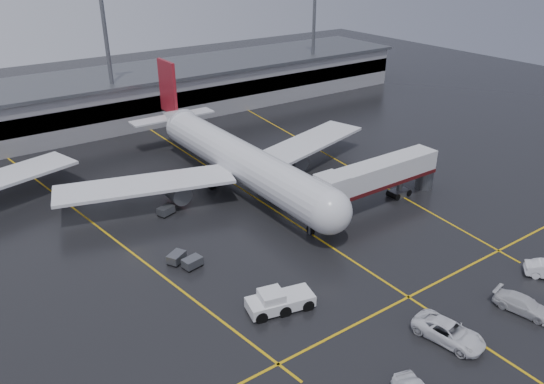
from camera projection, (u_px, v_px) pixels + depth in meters
ground at (276, 211)px, 67.25m from camera, size 220.00×220.00×0.00m
apron_line_centre at (276, 211)px, 67.25m from camera, size 0.25×90.00×0.02m
apron_line_stop at (408, 297)px, 51.02m from camera, size 60.00×0.25×0.02m
apron_line_left at (94, 224)px, 64.21m from camera, size 9.99×69.35×0.02m
apron_line_right at (331, 157)px, 83.99m from camera, size 7.57×69.64×0.02m
terminal at (129, 96)px, 100.74m from camera, size 122.00×19.00×8.60m
light_mast_mid at (107, 49)px, 89.39m from camera, size 3.00×1.20×25.45m
light_mast_right at (314, 26)px, 112.82m from camera, size 3.00×1.20×25.45m
main_airliner at (235, 157)px, 72.59m from camera, size 48.80×45.60×14.10m
jet_bridge at (379, 176)px, 67.32m from camera, size 19.90×3.40×6.05m
pushback_tractor at (278, 301)px, 48.99m from camera, size 6.64×3.92×2.23m
belt_loader at (335, 210)px, 66.37m from camera, size 3.95×2.57×2.32m
service_van_a at (449, 332)px, 45.20m from camera, size 3.87×6.56×1.71m
service_van_b at (523, 305)px, 48.74m from camera, size 3.20×5.62×1.54m
baggage_cart_a at (192, 262)px, 55.43m from camera, size 2.21×1.65×1.12m
baggage_cart_b at (176, 257)px, 56.27m from camera, size 2.38×2.12×1.12m
baggage_cart_c at (166, 210)px, 66.06m from camera, size 2.32×1.90×1.12m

